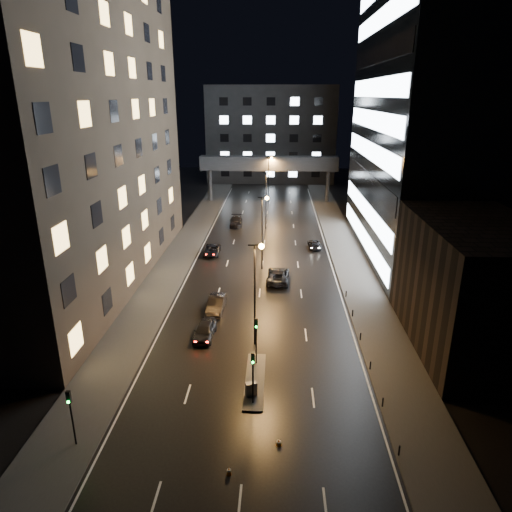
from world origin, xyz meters
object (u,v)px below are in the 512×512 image
object	(u,v)px
car_away_c	(212,250)
car_toward_a	(278,275)
car_away_b	(216,304)
utility_cabinet	(251,389)
car_toward_b	(314,244)
car_away_d	(236,222)
car_away_a	(205,330)

from	to	relation	value
car_away_c	car_toward_a	xyz separation A→B (m)	(9.90, -9.95, 0.13)
car_away_b	car_toward_a	world-z (taller)	car_toward_a
car_away_b	car_away_c	world-z (taller)	car_away_b
utility_cabinet	car_toward_a	bearing A→B (deg)	65.75
car_away_b	car_away_c	size ratio (longest dim) A/B	0.99
car_toward_b	utility_cabinet	size ratio (longest dim) A/B	3.90
car_away_b	car_away_c	bearing A→B (deg)	101.23
car_away_c	car_away_d	bearing A→B (deg)	81.41
car_away_a	car_toward_a	bearing A→B (deg)	66.76
car_toward_b	car_toward_a	bearing A→B (deg)	65.22
car_away_a	car_away_b	size ratio (longest dim) A/B	0.93
car_away_c	car_toward_b	xyz separation A→B (m)	(15.53, 3.79, -0.04)
car_away_a	car_toward_b	world-z (taller)	car_away_a
car_away_c	utility_cabinet	bearing A→B (deg)	-77.71
car_away_b	car_toward_b	bearing A→B (deg)	62.92
car_away_b	car_toward_a	distance (m)	11.09
car_away_d	utility_cabinet	world-z (taller)	car_away_d
car_away_a	car_toward_a	size ratio (longest dim) A/B	0.77
car_toward_a	car_away_a	bearing A→B (deg)	66.90
car_away_a	car_away_d	size ratio (longest dim) A/B	0.83
car_away_b	car_toward_a	bearing A→B (deg)	54.03
car_away_c	utility_cabinet	xyz separation A→B (m)	(7.80, -33.78, 0.03)
car_toward_a	car_toward_b	size ratio (longest dim) A/B	1.33
car_away_b	car_away_d	size ratio (longest dim) A/B	0.90
car_away_a	car_toward_b	xyz separation A→B (m)	(12.81, 28.45, -0.13)
car_away_a	car_away_c	xyz separation A→B (m)	(-2.72, 24.66, -0.09)
car_away_a	car_toward_a	xyz separation A→B (m)	(7.17, 14.71, 0.04)
car_toward_a	car_toward_b	distance (m)	14.86
car_toward_a	utility_cabinet	size ratio (longest dim) A/B	5.19
car_away_c	car_toward_b	world-z (taller)	car_away_c
car_away_c	car_away_a	bearing A→B (deg)	-84.41
car_away_d	car_toward_a	world-z (taller)	car_toward_a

